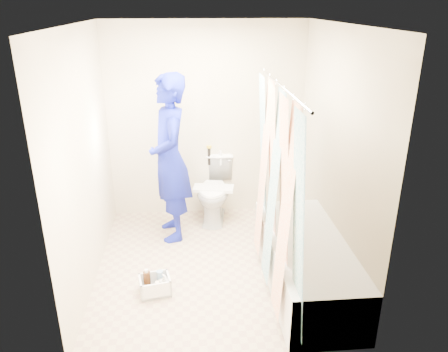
{
  "coord_description": "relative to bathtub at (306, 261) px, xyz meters",
  "views": [
    {
      "loc": [
        -0.24,
        -3.91,
        2.58
      ],
      "look_at": [
        0.13,
        0.33,
        0.87
      ],
      "focal_mm": 35.0,
      "sensor_mm": 36.0,
      "label": 1
    }
  ],
  "objects": [
    {
      "name": "wall_right",
      "position": [
        0.35,
        0.43,
        0.93
      ],
      "size": [
        0.02,
        2.6,
        2.4
      ],
      "primitive_type": "cube",
      "color": "beige",
      "rests_on": "ground"
    },
    {
      "name": "toilet",
      "position": [
        -0.77,
        1.51,
        0.13
      ],
      "size": [
        0.56,
        0.84,
        0.79
      ],
      "primitive_type": "imported",
      "rotation": [
        0.0,
        0.0,
        -0.16
      ],
      "color": "white",
      "rests_on": "ground"
    },
    {
      "name": "tank_lid",
      "position": [
        -0.79,
        1.38,
        0.2
      ],
      "size": [
        0.51,
        0.29,
        0.04
      ],
      "primitive_type": "cube",
      "rotation": [
        0.0,
        0.0,
        -0.16
      ],
      "color": "white",
      "rests_on": "toilet"
    },
    {
      "name": "wall_back",
      "position": [
        -0.85,
        1.73,
        0.93
      ],
      "size": [
        2.4,
        0.02,
        2.4
      ],
      "primitive_type": "cube",
      "color": "beige",
      "rests_on": "ground"
    },
    {
      "name": "wall_left",
      "position": [
        -2.05,
        0.43,
        0.93
      ],
      "size": [
        0.02,
        2.6,
        2.4
      ],
      "primitive_type": "cube",
      "color": "beige",
      "rests_on": "ground"
    },
    {
      "name": "tank_internals",
      "position": [
        -0.78,
        1.72,
        0.51
      ],
      "size": [
        0.19,
        0.07,
        0.26
      ],
      "color": "black",
      "rests_on": "toilet"
    },
    {
      "name": "plumber",
      "position": [
        -1.29,
        1.13,
        0.68
      ],
      "size": [
        0.57,
        0.76,
        1.9
      ],
      "primitive_type": "imported",
      "rotation": [
        0.0,
        0.0,
        -1.39
      ],
      "color": "#1026A4",
      "rests_on": "ground"
    },
    {
      "name": "curtain_rod",
      "position": [
        -0.33,
        0.0,
        1.68
      ],
      "size": [
        0.02,
        1.9,
        0.02
      ],
      "primitive_type": "cylinder",
      "rotation": [
        1.57,
        0.0,
        0.0
      ],
      "color": "silver",
      "rests_on": "wall_back"
    },
    {
      "name": "floor",
      "position": [
        -0.85,
        0.43,
        -0.27
      ],
      "size": [
        2.6,
        2.6,
        0.0
      ],
      "primitive_type": "plane",
      "color": "tan",
      "rests_on": "ground"
    },
    {
      "name": "shower_curtain",
      "position": [
        -0.33,
        0.0,
        0.75
      ],
      "size": [
        0.06,
        1.75,
        1.8
      ],
      "primitive_type": "cube",
      "color": "white",
      "rests_on": "curtain_rod"
    },
    {
      "name": "cleaning_caddy",
      "position": [
        -1.43,
        0.0,
        -0.19
      ],
      "size": [
        0.32,
        0.28,
        0.22
      ],
      "rotation": [
        0.0,
        0.0,
        0.19
      ],
      "color": "white",
      "rests_on": "ground"
    },
    {
      "name": "bathtub",
      "position": [
        0.0,
        0.0,
        0.0
      ],
      "size": [
        0.7,
        1.75,
        0.5
      ],
      "color": "white",
      "rests_on": "ground"
    },
    {
      "name": "wall_front",
      "position": [
        -0.85,
        -0.88,
        0.93
      ],
      "size": [
        2.4,
        0.02,
        2.4
      ],
      "primitive_type": "cube",
      "color": "beige",
      "rests_on": "ground"
    },
    {
      "name": "ceiling",
      "position": [
        -0.85,
        0.43,
        2.13
      ],
      "size": [
        2.4,
        2.6,
        0.02
      ],
      "primitive_type": "cube",
      "color": "white",
      "rests_on": "wall_back"
    }
  ]
}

